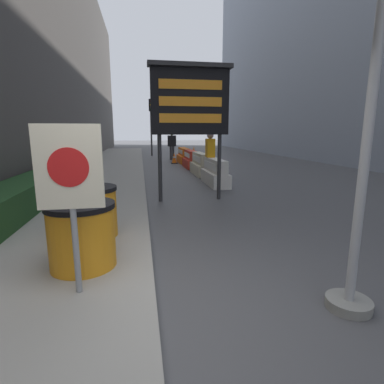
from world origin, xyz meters
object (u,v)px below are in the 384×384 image
at_px(jersey_barrier_white, 215,173).
at_px(jersey_barrier_red_striped, 191,160).
at_px(barrel_drum_foreground, 82,235).
at_px(traffic_light_near_curb, 151,115).
at_px(pedestrian_passerby, 210,153).
at_px(traffic_cone_near, 174,158).
at_px(traffic_cone_mid, 194,153).
at_px(warning_sign, 70,180).
at_px(message_board, 190,102).
at_px(barrel_drum_middle, 91,211).
at_px(jersey_barrier_orange_near, 184,156).
at_px(jersey_barrier_cream, 201,165).
at_px(pedestrian_worker, 172,143).

bearing_deg(jersey_barrier_white, jersey_barrier_red_striped, 90.00).
bearing_deg(jersey_barrier_white, barrel_drum_foreground, -117.54).
bearing_deg(traffic_light_near_curb, pedestrian_passerby, -82.53).
relative_size(barrel_drum_foreground, traffic_light_near_curb, 0.20).
xyz_separation_m(traffic_cone_near, traffic_cone_mid, (1.63, 2.84, 0.09)).
height_order(warning_sign, traffic_cone_mid, warning_sign).
bearing_deg(traffic_light_near_curb, traffic_cone_near, -79.91).
relative_size(message_board, traffic_light_near_curb, 0.83).
bearing_deg(barrel_drum_middle, jersey_barrier_white, 56.97).
distance_m(barrel_drum_middle, traffic_cone_mid, 15.45).
bearing_deg(message_board, warning_sign, -112.69).
height_order(warning_sign, traffic_light_near_curb, traffic_light_near_curb).
xyz_separation_m(jersey_barrier_red_striped, traffic_cone_mid, (1.04, 4.97, 0.02)).
bearing_deg(warning_sign, barrel_drum_foreground, 95.31).
bearing_deg(warning_sign, jersey_barrier_orange_near, 77.57).
bearing_deg(barrel_drum_middle, warning_sign, -86.07).
bearing_deg(pedestrian_passerby, barrel_drum_middle, 152.87).
height_order(jersey_barrier_white, jersey_barrier_cream, jersey_barrier_cream).
xyz_separation_m(jersey_barrier_red_striped, traffic_light_near_curb, (-1.60, 7.83, 2.55)).
relative_size(barrel_drum_foreground, pedestrian_passerby, 0.46).
xyz_separation_m(jersey_barrier_white, pedestrian_worker, (-0.47, 9.27, 0.65)).
bearing_deg(traffic_light_near_curb, barrel_drum_foreground, -94.74).
bearing_deg(pedestrian_passerby, warning_sign, 159.83).
distance_m(warning_sign, jersey_barrier_white, 7.45).
bearing_deg(traffic_cone_mid, jersey_barrier_white, -96.00).
bearing_deg(traffic_cone_near, jersey_barrier_red_striped, -74.53).
height_order(jersey_barrier_orange_near, pedestrian_passerby, pedestrian_passerby).
xyz_separation_m(warning_sign, message_board, (1.90, 4.55, 1.16)).
bearing_deg(traffic_light_near_curb, jersey_barrier_orange_near, -73.39).
relative_size(barrel_drum_foreground, jersey_barrier_cream, 0.39).
bearing_deg(jersey_barrier_red_striped, pedestrian_passerby, -90.28).
bearing_deg(traffic_light_near_curb, barrel_drum_middle, -95.23).
xyz_separation_m(barrel_drum_middle, pedestrian_worker, (2.75, 14.24, 0.51)).
distance_m(barrel_drum_foreground, pedestrian_worker, 15.59).
bearing_deg(barrel_drum_middle, jersey_barrier_red_striped, 71.93).
xyz_separation_m(jersey_barrier_white, traffic_light_near_curb, (-1.60, 12.75, 2.54)).
relative_size(jersey_barrier_red_striped, traffic_light_near_curb, 0.47).
bearing_deg(jersey_barrier_cream, traffic_cone_near, 97.30).
bearing_deg(jersey_barrier_white, warning_sign, -114.83).
bearing_deg(barrel_drum_middle, traffic_cone_near, 77.61).
distance_m(warning_sign, traffic_cone_mid, 17.14).
relative_size(barrel_drum_middle, jersey_barrier_orange_near, 0.40).
relative_size(warning_sign, jersey_barrier_cream, 0.81).
distance_m(traffic_cone_mid, pedestrian_passerby, 9.30).
relative_size(jersey_barrier_white, traffic_light_near_curb, 0.49).
distance_m(barrel_drum_middle, jersey_barrier_white, 5.92).
relative_size(barrel_drum_middle, warning_sign, 0.48).
bearing_deg(warning_sign, pedestrian_passerby, 67.32).
height_order(traffic_cone_near, traffic_cone_mid, traffic_cone_mid).
distance_m(barrel_drum_foreground, traffic_cone_mid, 16.51).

